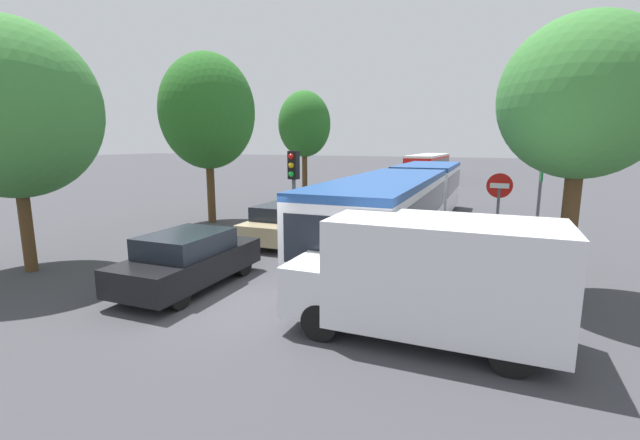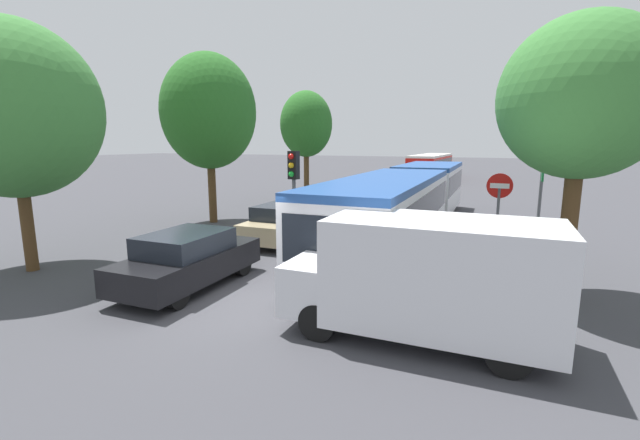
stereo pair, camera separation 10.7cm
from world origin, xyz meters
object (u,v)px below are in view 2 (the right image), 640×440
at_px(city_bus_rear, 431,165).
at_px(traffic_light, 294,179).
at_px(articulated_bus, 408,198).
at_px(tree_left_mid, 209,112).
at_px(direction_sign_post, 542,177).
at_px(white_van, 428,276).
at_px(tree_left_near, 11,114).
at_px(no_entry_sign, 498,207).
at_px(queued_car_green, 373,192).
at_px(queued_car_white, 339,205).
at_px(queued_car_blue, 392,184).
at_px(tree_right_near, 582,99).
at_px(queued_car_tan, 283,223).
at_px(queued_car_black, 188,259).
at_px(tree_left_far, 306,124).

relative_size(city_bus_rear, traffic_light, 3.33).
relative_size(articulated_bus, tree_left_mid, 2.30).
xyz_separation_m(articulated_bus, city_bus_rear, (-3.87, 27.16, -0.08)).
xyz_separation_m(articulated_bus, direction_sign_post, (4.57, -1.36, 1.08)).
relative_size(city_bus_rear, white_van, 2.25).
bearing_deg(traffic_light, tree_left_near, -48.32).
bearing_deg(no_entry_sign, tree_left_near, -65.82).
bearing_deg(city_bus_rear, tree_left_mid, 170.41).
bearing_deg(articulated_bus, queued_car_green, -154.99).
relative_size(articulated_bus, queued_car_white, 4.05).
xyz_separation_m(queued_car_green, white_van, (6.21, -16.60, 0.52)).
xyz_separation_m(queued_car_blue, tree_right_near, (9.09, -18.42, 3.93)).
bearing_deg(queued_car_green, direction_sign_post, -138.60).
bearing_deg(traffic_light, tree_right_near, 87.81).
distance_m(no_entry_sign, direction_sign_post, 2.78).
bearing_deg(tree_left_near, queued_car_blue, 77.77).
bearing_deg(direction_sign_post, traffic_light, 25.01).
height_order(queued_car_blue, traffic_light, traffic_light).
relative_size(no_entry_sign, tree_right_near, 0.44).
distance_m(queued_car_tan, queued_car_white, 4.90).
relative_size(queued_car_green, tree_left_near, 0.60).
relative_size(articulated_bus, tree_right_near, 2.69).
xyz_separation_m(queued_car_tan, queued_car_blue, (-0.14, 16.05, -0.01)).
bearing_deg(queued_car_black, traffic_light, -15.57).
bearing_deg(articulated_bus, direction_sign_post, 71.84).
relative_size(traffic_light, direction_sign_post, 0.94).
xyz_separation_m(queued_car_blue, traffic_light, (1.37, -17.55, 1.80)).
bearing_deg(city_bus_rear, no_entry_sign, -166.29).
distance_m(queued_car_green, tree_left_mid, 10.81).
bearing_deg(tree_left_mid, tree_left_far, 86.99).
xyz_separation_m(no_entry_sign, tree_right_near, (1.60, -1.68, 2.75)).
height_order(queued_car_white, no_entry_sign, no_entry_sign).
relative_size(articulated_bus, tree_left_far, 2.54).
bearing_deg(tree_left_near, tree_right_near, 15.50).
distance_m(articulated_bus, tree_right_near, 8.04).
xyz_separation_m(city_bus_rear, tree_left_near, (-5.05, -36.48, 3.02)).
xyz_separation_m(articulated_bus, tree_left_near, (-8.92, -9.32, 2.94)).
bearing_deg(queued_car_tan, queued_car_green, -2.67).
bearing_deg(queued_car_black, no_entry_sign, -57.91).
bearing_deg(queued_car_green, queued_car_white, 179.27).
height_order(city_bus_rear, queued_car_tan, city_bus_rear).
bearing_deg(tree_right_near, queued_car_green, 124.03).
distance_m(queued_car_white, direction_sign_post, 9.04).
bearing_deg(queued_car_black, tree_left_mid, 32.50).
height_order(city_bus_rear, no_entry_sign, no_entry_sign).
distance_m(queued_car_tan, tree_right_near, 10.06).
height_order(city_bus_rear, tree_left_near, tree_left_near).
relative_size(white_van, traffic_light, 1.48).
bearing_deg(tree_right_near, no_entry_sign, 133.61).
bearing_deg(queued_car_white, tree_right_near, -131.71).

